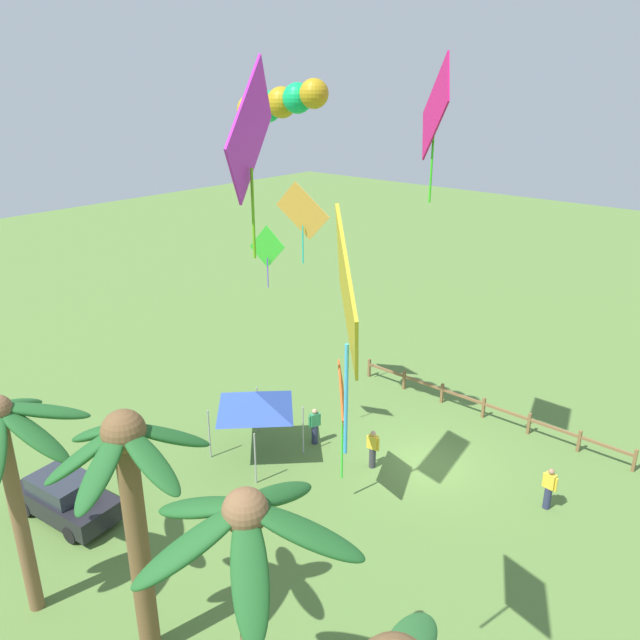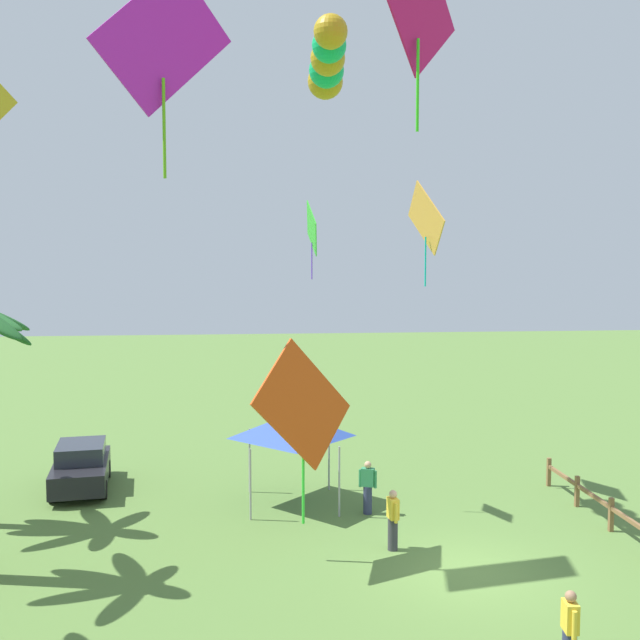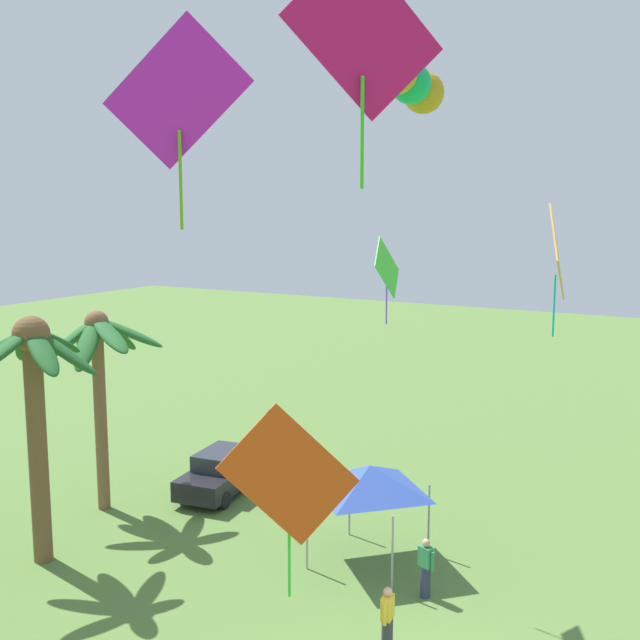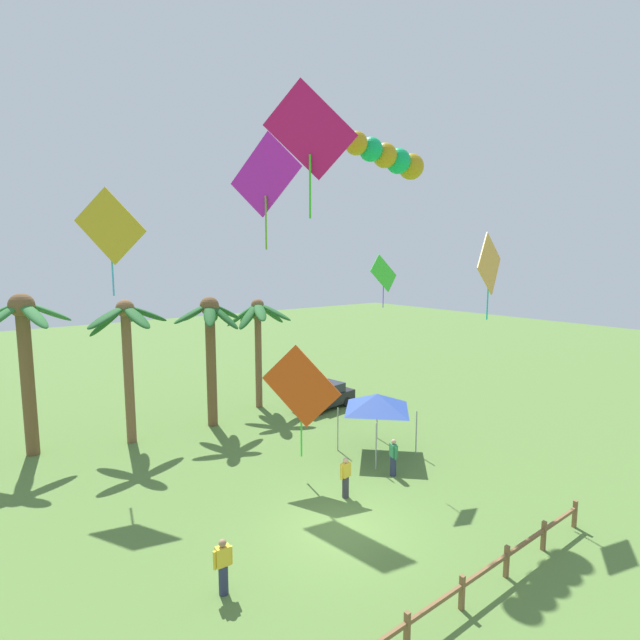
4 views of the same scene
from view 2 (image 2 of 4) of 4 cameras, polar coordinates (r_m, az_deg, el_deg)
The scene contains 12 objects.
ground_plane at distance 19.12m, azimuth 11.38°, elevation -18.62°, with size 120.00×120.00×0.00m, color #567A38.
parked_car_0 at distance 25.97m, azimuth -18.01°, elevation -10.75°, with size 4.09×2.19×1.51m.
spectator_0 at distance 15.11m, azimuth 18.78°, elevation -21.93°, with size 0.55×0.27×1.59m.
spectator_1 at distance 22.46m, azimuth 3.71°, elevation -12.77°, with size 0.36×0.52×1.59m.
spectator_2 at distance 19.88m, azimuth 5.67°, elevation -15.12°, with size 0.55×0.28×1.59m.
festival_tent at distance 22.88m, azimuth -2.18°, elevation -8.16°, with size 2.86×2.86×2.85m.
kite_diamond_0 at distance 24.65m, azimuth 8.20°, elevation 7.71°, with size 2.46×0.64×3.49m.
kite_diamond_1 at distance 17.98m, azimuth 7.63°, elevation 22.95°, with size 2.23×2.30×4.37m.
kite_tube_2 at distance 22.60m, azimuth 0.58°, elevation 19.39°, with size 4.01×1.20×1.59m.
kite_diamond_4 at distance 22.09m, azimuth -0.64°, elevation 7.00°, with size 1.69×0.33×2.34m.
kite_diamond_5 at distance 18.36m, azimuth -1.32°, elevation -6.80°, with size 2.16×2.66×4.69m.
kite_diamond_6 at distance 19.22m, azimuth -12.08°, elevation 20.24°, with size 1.81×3.25×5.10m.
Camera 2 is at (-16.76, 5.35, 7.48)m, focal length 41.32 mm.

